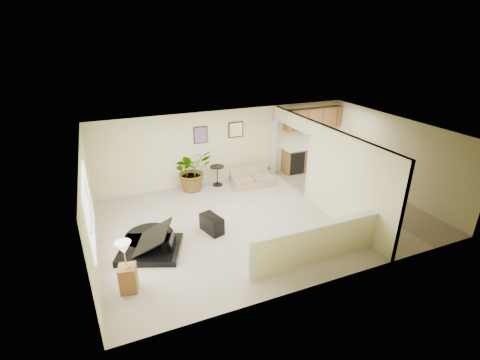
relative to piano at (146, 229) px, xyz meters
name	(u,v)px	position (x,y,z in m)	size (l,w,h in m)	color
floor	(265,217)	(3.35, 0.32, -0.57)	(9.00, 9.00, 0.00)	#B6A78E
back_wall	(227,146)	(3.35, 3.32, 0.68)	(9.00, 0.04, 2.50)	beige
front_wall	(334,231)	(3.35, -2.68, 0.68)	(9.00, 0.04, 2.50)	beige
left_wall	(89,207)	(-1.15, 0.32, 0.68)	(0.04, 6.00, 2.50)	beige
right_wall	(393,156)	(7.85, 0.32, 0.68)	(0.04, 6.00, 2.50)	beige
ceiling	(268,133)	(3.35, 0.32, 1.93)	(9.00, 6.00, 0.04)	white
kitchen_vinyl	(354,198)	(6.50, 0.32, -0.56)	(2.70, 6.00, 0.01)	tan
interior_partition	(317,166)	(5.15, 0.57, 0.65)	(0.18, 5.99, 2.50)	beige
pony_half_wall	(314,243)	(3.43, -1.98, -0.05)	(3.42, 0.22, 1.00)	beige
left_window	(88,209)	(-1.13, -0.18, 0.88)	(0.05, 2.15, 1.45)	white
wall_art_left	(201,135)	(2.40, 3.29, 1.18)	(0.48, 0.04, 0.58)	#3D2716
wall_mirror	(236,130)	(3.65, 3.29, 1.23)	(0.55, 0.04, 0.55)	#3D2716
kitchen_cabinets	(309,147)	(6.54, 3.05, 0.30)	(2.36, 0.65, 2.33)	brown
piano	(146,229)	(0.00, 0.00, 0.00)	(2.02, 1.98, 1.35)	black
piano_bench	(212,224)	(1.70, 0.18, -0.34)	(0.35, 0.69, 0.46)	black
loveseat	(251,177)	(3.92, 2.56, -0.27)	(1.43, 0.87, 0.79)	tan
accent_table	(217,173)	(2.83, 2.97, -0.12)	(0.48, 0.48, 0.70)	black
palm_plant	(192,171)	(1.97, 2.95, 0.11)	(1.48, 1.36, 1.38)	black
small_plant	(267,173)	(4.67, 2.83, -0.36)	(0.31, 0.31, 0.48)	black
lamp_stand	(127,271)	(-0.58, -1.33, -0.07)	(0.41, 0.41, 1.17)	brown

